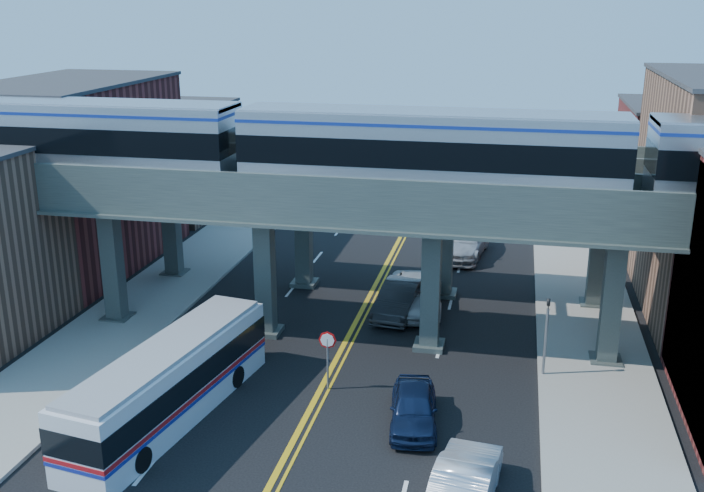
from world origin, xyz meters
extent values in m
plane|color=black|center=(0.00, 0.00, 0.00)|extent=(120.00, 120.00, 0.00)
cube|color=gray|center=(-11.50, 10.00, 0.08)|extent=(5.00, 70.00, 0.16)
cube|color=gray|center=(11.50, 10.00, 0.08)|extent=(5.00, 70.00, 0.16)
cube|color=maroon|center=(-18.50, 16.00, 5.50)|extent=(8.00, 14.00, 11.00)
cube|color=brown|center=(-18.50, 29.00, 4.00)|extent=(8.00, 10.00, 8.00)
cube|color=maroon|center=(18.50, 29.00, 4.50)|extent=(8.00, 10.00, 9.00)
cube|color=teal|center=(14.55, 4.00, 4.75)|extent=(0.10, 9.50, 9.50)
cube|color=#3A4340|center=(-12.00, 8.00, 3.00)|extent=(0.85, 0.85, 6.00)
cube|color=#3A4340|center=(-4.00, 8.00, 3.00)|extent=(0.85, 0.85, 6.00)
cube|color=#3A4340|center=(4.00, 8.00, 3.00)|extent=(0.85, 0.85, 6.00)
cube|color=#3A4340|center=(12.00, 8.00, 3.00)|extent=(0.85, 0.85, 6.00)
cube|color=#3E4743|center=(0.00, 8.00, 6.70)|extent=(52.00, 3.60, 1.40)
cube|color=#3A4340|center=(-12.00, 15.00, 3.00)|extent=(0.85, 0.85, 6.00)
cube|color=#3A4340|center=(-4.00, 15.00, 3.00)|extent=(0.85, 0.85, 6.00)
cube|color=#3A4340|center=(4.00, 15.00, 3.00)|extent=(0.85, 0.85, 6.00)
cube|color=#3A4340|center=(12.00, 15.00, 3.00)|extent=(0.85, 0.85, 6.00)
cube|color=#3E4743|center=(0.00, 15.00, 6.70)|extent=(52.00, 3.60, 1.40)
cube|color=black|center=(-8.39, 8.00, 7.54)|extent=(2.42, 2.42, 0.27)
cube|color=#ABACB5|center=(-13.73, 8.00, 9.43)|extent=(16.71, 3.19, 3.52)
cube|color=black|center=(-13.73, 8.00, 9.58)|extent=(16.73, 3.25, 1.21)
cube|color=black|center=(-1.57, 8.00, 7.54)|extent=(2.42, 2.42, 0.27)
cube|color=black|center=(9.13, 8.00, 7.54)|extent=(2.42, 2.42, 0.27)
cube|color=#ABACB5|center=(3.78, 8.00, 9.43)|extent=(16.71, 3.19, 3.52)
cube|color=black|center=(3.78, 8.00, 9.58)|extent=(16.73, 3.25, 1.21)
cylinder|color=slate|center=(0.30, 3.00, 1.15)|extent=(0.09, 0.09, 2.30)
cylinder|color=red|center=(0.30, 3.00, 2.25)|extent=(0.76, 0.04, 0.76)
cylinder|color=slate|center=(9.20, 6.00, 1.60)|extent=(0.12, 0.12, 3.20)
imported|color=black|center=(9.20, 6.00, 3.65)|extent=(0.15, 0.18, 0.90)
cube|color=silver|center=(-5.16, -0.52, 1.44)|extent=(4.18, 11.42, 2.89)
cube|color=black|center=(-5.16, -0.52, 1.82)|extent=(4.24, 11.47, 0.98)
cube|color=#B21419|center=(-5.16, -0.52, 1.16)|extent=(4.23, 11.47, 0.17)
cylinder|color=black|center=(-5.73, -4.05, 0.47)|extent=(2.64, 1.32, 0.93)
cylinder|color=black|center=(-4.66, 2.57, 0.47)|extent=(2.64, 1.32, 0.93)
imported|color=#0F1B39|center=(4.22, 0.84, 0.75)|extent=(2.32, 4.62, 1.51)
imported|color=#2D2D30|center=(2.04, 11.77, 0.86)|extent=(2.38, 5.37, 1.71)
imported|color=silver|center=(2.70, 12.70, 0.84)|extent=(3.34, 6.26, 1.67)
imported|color=#ACACB1|center=(4.56, 22.44, 0.93)|extent=(3.32, 6.63, 1.85)
imported|color=silver|center=(6.50, -3.90, 0.86)|extent=(2.36, 5.39, 1.72)
camera|label=1|loc=(7.45, -25.87, 15.73)|focal=40.00mm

